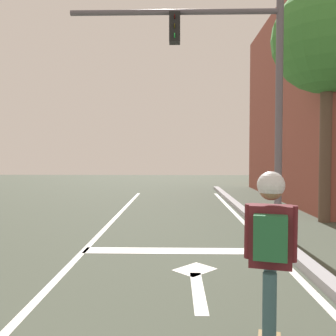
% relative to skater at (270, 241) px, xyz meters
% --- Properties ---
extents(lane_line_center, '(0.12, 20.00, 0.01)m').
position_rel_skater_xyz_m(lane_line_center, '(-2.47, 2.78, -1.04)').
color(lane_line_center, silver).
rests_on(lane_line_center, ground).
extents(lane_line_curbside, '(0.12, 20.00, 0.01)m').
position_rel_skater_xyz_m(lane_line_curbside, '(0.96, 2.78, -1.04)').
color(lane_line_curbside, silver).
rests_on(lane_line_curbside, ground).
extents(stop_bar, '(3.58, 0.40, 0.01)m').
position_rel_skater_xyz_m(stop_bar, '(-0.68, 3.44, -1.04)').
color(stop_bar, silver).
rests_on(stop_bar, ground).
extents(lane_arrow_stem, '(0.16, 1.40, 0.01)m').
position_rel_skater_xyz_m(lane_arrow_stem, '(-0.50, 1.55, -1.04)').
color(lane_arrow_stem, silver).
rests_on(lane_arrow_stem, ground).
extents(lane_arrow_head, '(0.71, 0.71, 0.01)m').
position_rel_skater_xyz_m(lane_arrow_head, '(-0.50, 2.40, -1.04)').
color(lane_arrow_head, silver).
rests_on(lane_arrow_head, ground).
extents(curb_strip, '(0.24, 24.00, 0.14)m').
position_rel_skater_xyz_m(curb_strip, '(1.21, 2.78, -0.97)').
color(curb_strip, '#97979C').
rests_on(curb_strip, ground).
extents(skater, '(0.42, 0.59, 1.54)m').
position_rel_skater_xyz_m(skater, '(0.00, 0.00, 0.00)').
color(skater, '#34555C').
rests_on(skater, skateboard).
extents(traffic_signal_mast, '(4.67, 0.34, 5.11)m').
position_rel_skater_xyz_m(traffic_signal_mast, '(0.43, 4.94, 2.51)').
color(traffic_signal_mast, '#5C555F').
rests_on(traffic_signal_mast, ground).
extents(roadside_tree, '(2.80, 2.80, 6.13)m').
position_rel_skater_xyz_m(roadside_tree, '(3.06, 6.27, 3.65)').
color(roadside_tree, brown).
rests_on(roadside_tree, ground).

